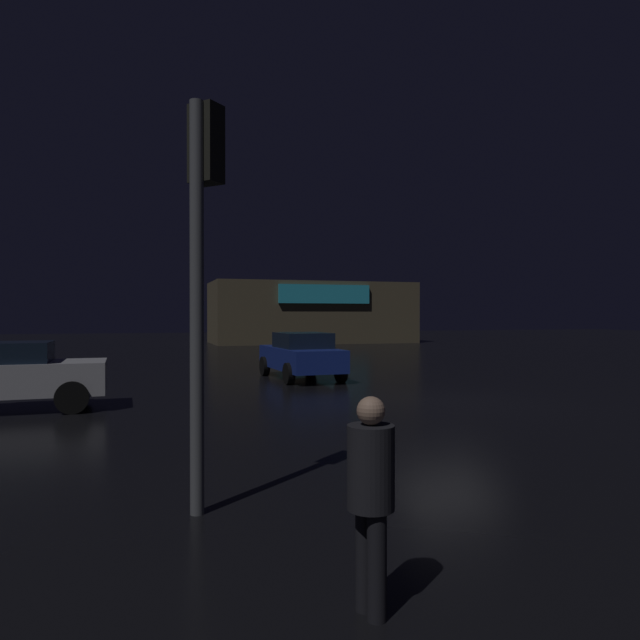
{
  "coord_description": "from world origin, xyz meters",
  "views": [
    {
      "loc": [
        -7.18,
        -12.7,
        2.13
      ],
      "look_at": [
        -1.76,
        4.94,
        1.98
      ],
      "focal_mm": 32.45,
      "sensor_mm": 36.0,
      "label": 1
    }
  ],
  "objects_px": {
    "traffic_signal_opposite": "(203,227)",
    "pedestrian": "(371,489)",
    "car_near": "(301,355)",
    "car_far": "(11,375)",
    "store_building": "(311,313)"
  },
  "relations": [
    {
      "from": "pedestrian",
      "to": "traffic_signal_opposite",
      "type": "bearing_deg",
      "value": 109.86
    },
    {
      "from": "car_near",
      "to": "store_building",
      "type": "bearing_deg",
      "value": 73.05
    },
    {
      "from": "car_far",
      "to": "car_near",
      "type": "bearing_deg",
      "value": 28.97
    },
    {
      "from": "car_far",
      "to": "pedestrian",
      "type": "relative_size",
      "value": 2.58
    },
    {
      "from": "traffic_signal_opposite",
      "to": "pedestrian",
      "type": "bearing_deg",
      "value": -70.14
    },
    {
      "from": "traffic_signal_opposite",
      "to": "car_near",
      "type": "distance_m",
      "value": 13.29
    },
    {
      "from": "pedestrian",
      "to": "car_far",
      "type": "bearing_deg",
      "value": 112.56
    },
    {
      "from": "car_near",
      "to": "pedestrian",
      "type": "xyz_separation_m",
      "value": [
        -3.53,
        -14.87,
        0.1
      ]
    },
    {
      "from": "car_near",
      "to": "car_far",
      "type": "bearing_deg",
      "value": -151.03
    },
    {
      "from": "pedestrian",
      "to": "car_near",
      "type": "bearing_deg",
      "value": 76.65
    },
    {
      "from": "car_near",
      "to": "car_far",
      "type": "distance_m",
      "value": 9.02
    },
    {
      "from": "store_building",
      "to": "car_near",
      "type": "distance_m",
      "value": 26.17
    },
    {
      "from": "store_building",
      "to": "car_near",
      "type": "relative_size",
      "value": 3.51
    },
    {
      "from": "traffic_signal_opposite",
      "to": "car_far",
      "type": "relative_size",
      "value": 1.1
    },
    {
      "from": "traffic_signal_opposite",
      "to": "car_far",
      "type": "bearing_deg",
      "value": 113.4
    }
  ]
}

